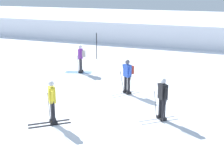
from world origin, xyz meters
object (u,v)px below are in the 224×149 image
Objects in this scene: skier_yellow at (52,101)px; skier_purple at (81,57)px; skier_blue at (128,75)px; trail_marker_pole at (97,46)px; skier_black at (162,98)px.

skier_purple is at bearing 108.58° from skier_yellow.
skier_blue is (3.88, -2.62, -0.00)m from skier_purple.
trail_marker_pole is (-0.63, 3.71, -0.00)m from skier_purple.
skier_black is at bearing -52.47° from trail_marker_pole.
skier_blue is at bearing -54.58° from trail_marker_pole.
skier_black is 11.08m from trail_marker_pole.
skier_yellow is at bearing -153.75° from skier_black.
skier_purple is (-2.33, 6.94, 0.04)m from skier_yellow.
trail_marker_pole is (-2.96, 10.65, 0.04)m from skier_yellow.
trail_marker_pole is (-6.75, 8.78, 0.04)m from skier_black.
trail_marker_pole is at bearing 125.42° from skier_blue.
trail_marker_pole reaches higher than skier_blue.
skier_yellow is (-3.79, -1.87, -0.00)m from skier_black.
skier_black is at bearing -39.66° from skier_purple.
skier_yellow is 7.33m from skier_purple.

